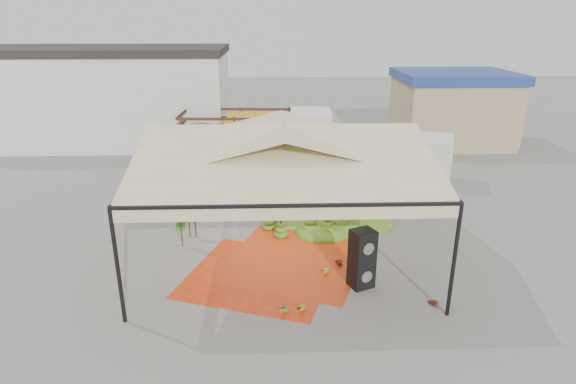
{
  "coord_description": "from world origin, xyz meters",
  "views": [
    {
      "loc": [
        -0.35,
        -14.1,
        7.07
      ],
      "look_at": [
        0.2,
        1.5,
        1.3
      ],
      "focal_mm": 30.0,
      "sensor_mm": 36.0,
      "label": 1
    }
  ],
  "objects_px": {
    "truck_left": "(263,130)",
    "truck_right": "(388,151)",
    "speaker_stack": "(362,259)",
    "vendor": "(294,191)",
    "banana_heap": "(331,208)"
  },
  "relations": [
    {
      "from": "truck_left",
      "to": "vendor",
      "type": "bearing_deg",
      "value": -76.22
    },
    {
      "from": "speaker_stack",
      "to": "truck_right",
      "type": "relative_size",
      "value": 0.26
    },
    {
      "from": "vendor",
      "to": "truck_left",
      "type": "bearing_deg",
      "value": -88.09
    },
    {
      "from": "vendor",
      "to": "truck_left",
      "type": "distance_m",
      "value": 7.01
    },
    {
      "from": "vendor",
      "to": "truck_right",
      "type": "relative_size",
      "value": 0.25
    },
    {
      "from": "speaker_stack",
      "to": "truck_right",
      "type": "distance_m",
      "value": 9.74
    },
    {
      "from": "banana_heap",
      "to": "truck_left",
      "type": "distance_m",
      "value": 8.48
    },
    {
      "from": "speaker_stack",
      "to": "vendor",
      "type": "bearing_deg",
      "value": 81.63
    },
    {
      "from": "banana_heap",
      "to": "speaker_stack",
      "type": "relative_size",
      "value": 2.96
    },
    {
      "from": "banana_heap",
      "to": "truck_right",
      "type": "relative_size",
      "value": 0.78
    },
    {
      "from": "banana_heap",
      "to": "speaker_stack",
      "type": "distance_m",
      "value": 4.42
    },
    {
      "from": "speaker_stack",
      "to": "truck_left",
      "type": "height_order",
      "value": "truck_left"
    },
    {
      "from": "speaker_stack",
      "to": "truck_right",
      "type": "xyz_separation_m",
      "value": [
        2.84,
        9.31,
        0.43
      ]
    },
    {
      "from": "truck_left",
      "to": "truck_right",
      "type": "bearing_deg",
      "value": -25.53
    },
    {
      "from": "banana_heap",
      "to": "vendor",
      "type": "xyz_separation_m",
      "value": [
        -1.26,
        1.18,
        0.26
      ]
    }
  ]
}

